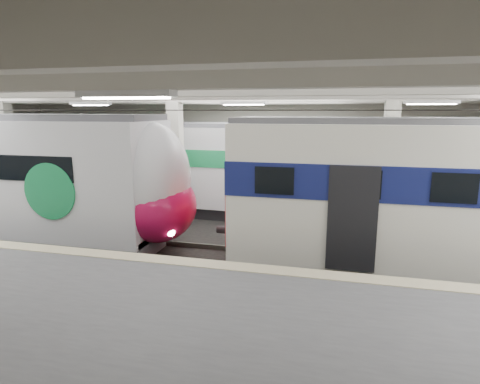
# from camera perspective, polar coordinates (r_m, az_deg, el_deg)

# --- Properties ---
(station_hall) EXTENTS (36.00, 24.00, 5.75)m
(station_hall) POSITION_cam_1_polar(r_m,az_deg,el_deg) (10.69, -4.08, 3.71)
(station_hall) COLOR black
(station_hall) RESTS_ON ground
(modern_emu) EXTENTS (14.22, 2.94, 4.57)m
(modern_emu) POSITION_cam_1_polar(r_m,az_deg,el_deg) (16.29, -28.66, 1.47)
(modern_emu) COLOR silver
(modern_emu) RESTS_ON ground
(older_rer) EXTENTS (13.69, 3.02, 4.50)m
(older_rer) POSITION_cam_1_polar(r_m,az_deg,el_deg) (12.62, 30.94, -0.78)
(older_rer) COLOR white
(older_rer) RESTS_ON ground
(far_train) EXTENTS (12.95, 3.14, 4.15)m
(far_train) POSITION_cam_1_polar(r_m,az_deg,el_deg) (19.52, -12.63, 3.77)
(far_train) COLOR silver
(far_train) RESTS_ON ground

